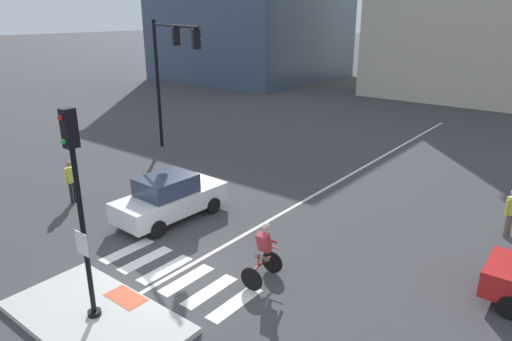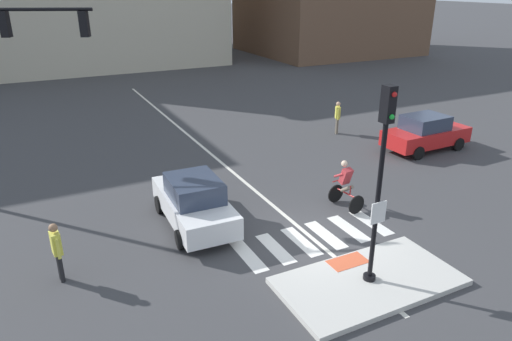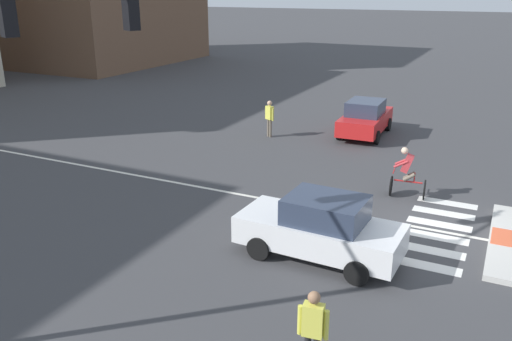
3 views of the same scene
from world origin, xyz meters
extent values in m
plane|color=#3D3D3F|center=(0.00, 0.00, 0.00)|extent=(300.00, 300.00, 0.00)
cube|color=beige|center=(0.00, -2.54, 0.07)|extent=(4.73, 2.50, 0.15)
cube|color=#DB5B38|center=(0.00, -1.65, 0.15)|extent=(1.10, 0.60, 0.01)
cylinder|color=black|center=(0.00, -2.54, 0.21)|extent=(0.32, 0.32, 0.12)
cylinder|color=black|center=(0.00, -2.54, 2.30)|extent=(0.12, 0.12, 4.07)
cube|color=white|center=(0.00, -2.62, 2.10)|extent=(0.44, 0.03, 0.56)
cube|color=black|center=(0.00, -2.54, 4.76)|extent=(0.24, 0.28, 0.84)
sphere|color=red|center=(0.00, -2.70, 5.01)|extent=(0.12, 0.12, 0.12)
sphere|color=green|center=(0.00, -2.70, 4.51)|extent=(0.12, 0.12, 0.12)
cube|color=silver|center=(-2.21, 0.05, 0.00)|extent=(0.44, 1.80, 0.01)
cube|color=silver|center=(-1.33, 0.05, 0.00)|extent=(0.44, 1.80, 0.01)
cube|color=silver|center=(-0.44, 0.05, 0.00)|extent=(0.44, 1.80, 0.01)
cube|color=silver|center=(0.44, 0.05, 0.00)|extent=(0.44, 1.80, 0.01)
cube|color=silver|center=(1.33, 0.05, 0.00)|extent=(0.44, 1.80, 0.01)
cube|color=silver|center=(2.21, 0.05, 0.00)|extent=(0.44, 1.80, 0.01)
cube|color=silver|center=(-0.04, 10.00, 0.00)|extent=(0.14, 28.00, 0.01)
cylinder|color=black|center=(-10.48, 8.60, 3.35)|extent=(0.18, 0.18, 6.70)
cylinder|color=black|center=(-7.62, 7.35, 6.45)|extent=(5.75, 2.61, 0.11)
cube|color=black|center=(-7.34, 7.22, 6.00)|extent=(0.36, 0.38, 0.80)
sphere|color=gold|center=(-7.27, 7.38, 6.00)|extent=(0.12, 0.12, 0.12)
cube|color=black|center=(-5.05, 6.22, 6.00)|extent=(0.36, 0.38, 0.80)
sphere|color=gold|center=(-4.98, 6.37, 6.00)|extent=(0.12, 0.12, 0.12)
cube|color=#3D4C60|center=(-24.29, 33.92, 7.36)|extent=(16.56, 16.89, 14.71)
cube|color=white|center=(-2.93, 2.54, 0.65)|extent=(1.84, 4.16, 0.70)
cube|color=#2D384C|center=(-2.94, 2.39, 1.32)|extent=(1.55, 1.95, 0.64)
cylinder|color=black|center=(-3.72, 3.84, 0.30)|extent=(0.20, 0.61, 0.60)
cylinder|color=black|center=(-2.06, 3.78, 0.30)|extent=(0.20, 0.61, 0.60)
cylinder|color=black|center=(-3.81, 1.30, 0.30)|extent=(0.20, 0.61, 0.60)
cylinder|color=black|center=(-2.14, 1.24, 0.30)|extent=(0.20, 0.61, 0.60)
cylinder|color=black|center=(7.83, 3.72, 0.30)|extent=(0.60, 0.20, 0.60)
cylinder|color=black|center=(2.08, 1.83, 0.33)|extent=(0.66, 0.10, 0.66)
cylinder|color=black|center=(2.17, 0.78, 0.33)|extent=(0.66, 0.10, 0.66)
cylinder|color=#B21E1E|center=(2.12, 1.31, 0.55)|extent=(0.13, 0.89, 0.05)
cylinder|color=#B21E1E|center=(2.14, 1.13, 0.73)|extent=(0.04, 0.04, 0.30)
cylinder|color=#B21E1E|center=(2.08, 1.78, 0.85)|extent=(0.44, 0.08, 0.04)
cylinder|color=#6B6051|center=(2.05, 1.28, 0.73)|extent=(0.16, 0.41, 0.33)
cylinder|color=#6B6051|center=(2.20, 1.29, 0.73)|extent=(0.16, 0.41, 0.33)
cube|color=#B73338|center=(2.12, 1.39, 1.16)|extent=(0.37, 0.41, 0.60)
sphere|color=beige|center=(2.10, 1.51, 1.57)|extent=(0.22, 0.22, 0.22)
cylinder|color=#B73338|center=(1.94, 1.55, 1.16)|extent=(0.12, 0.46, 0.31)
cylinder|color=#B73338|center=(2.26, 1.58, 1.16)|extent=(0.12, 0.46, 0.31)
cylinder|color=black|center=(-7.07, 1.11, 0.41)|extent=(0.12, 0.12, 0.82)
cylinder|color=black|center=(-7.08, 1.27, 0.41)|extent=(0.12, 0.12, 0.82)
cube|color=#DBD64C|center=(-7.08, 1.19, 1.12)|extent=(0.26, 0.38, 0.60)
cylinder|color=#DBD64C|center=(-7.05, 0.96, 1.07)|extent=(0.09, 0.09, 0.56)
cylinder|color=#DBD64C|center=(-7.10, 1.41, 1.07)|extent=(0.09, 0.09, 0.56)
sphere|color=#936B4C|center=(-7.08, 1.19, 1.56)|extent=(0.22, 0.22, 0.22)
cylinder|color=#6B6051|center=(6.90, 8.49, 0.41)|extent=(0.12, 0.12, 0.82)
cylinder|color=#6B6051|center=(6.83, 8.34, 0.41)|extent=(0.12, 0.12, 0.82)
cube|color=#DBD64C|center=(6.87, 8.41, 1.12)|extent=(0.36, 0.42, 0.60)
cylinder|color=#DBD64C|center=(6.76, 8.21, 1.07)|extent=(0.09, 0.09, 0.56)
camera|label=1|loc=(8.79, -7.43, 7.03)|focal=32.19mm
camera|label=2|loc=(-7.14, -10.26, 7.27)|focal=32.75mm
camera|label=3|loc=(-14.39, -1.31, 6.48)|focal=37.14mm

